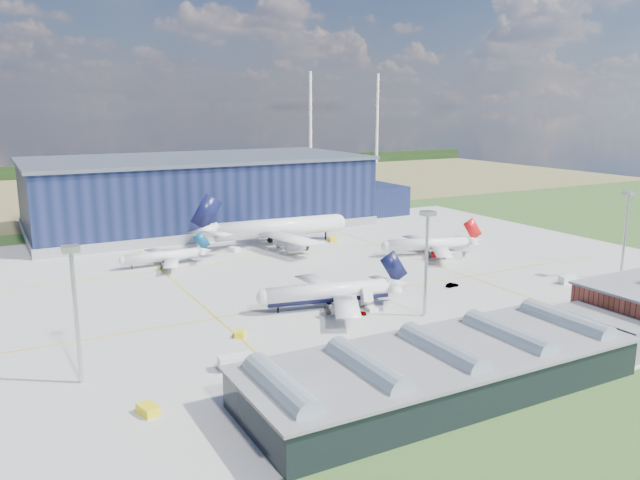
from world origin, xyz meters
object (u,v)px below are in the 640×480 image
(gse_van_b, at_px, (453,256))
(light_mast_west, at_px, (74,292))
(airliner_regional, at_px, (162,251))
(car_b, at_px, (452,285))
(airliner_widebody, at_px, (279,218))
(gse_van_a, at_px, (235,362))
(gse_tug_b, at_px, (240,334))
(airliner_red, at_px, (428,238))
(gse_tug_c, at_px, (333,239))
(airstair, at_px, (365,301))
(car_a, at_px, (358,313))
(hangar, at_px, (206,195))
(light_mast_east, at_px, (626,220))
(airliner_navy, at_px, (328,283))
(gse_tug_a, at_px, (148,410))
(light_mast_center, at_px, (427,246))
(gse_cart_b, at_px, (314,231))
(gse_van_c, at_px, (567,280))
(gse_cart_a, at_px, (234,249))

(gse_van_b, bearing_deg, light_mast_west, 139.59)
(airliner_regional, xyz_separation_m, car_b, (58.35, -55.77, -3.82))
(airliner_widebody, distance_m, gse_van_a, 99.41)
(airliner_widebody, relative_size, gse_tug_b, 19.26)
(airliner_red, distance_m, gse_tug_c, 34.98)
(airstair, bearing_deg, airliner_widebody, 99.97)
(airliner_regional, distance_m, airstair, 66.68)
(car_a, bearing_deg, hangar, 19.09)
(light_mast_east, bearing_deg, gse_van_b, 125.02)
(gse_van_b, bearing_deg, airstair, 149.76)
(airliner_navy, distance_m, gse_van_b, 59.60)
(airliner_navy, xyz_separation_m, airstair, (7.58, -3.85, -4.23))
(gse_tug_c, relative_size, car_a, 0.99)
(airliner_navy, height_order, gse_tug_c, airliner_navy)
(gse_tug_a, bearing_deg, car_a, 8.90)
(light_mast_center, bearing_deg, car_a, 150.27)
(airliner_red, height_order, gse_tug_b, airliner_red)
(light_mast_center, distance_m, car_a, 20.57)
(gse_tug_a, relative_size, gse_cart_b, 1.14)
(gse_van_a, relative_size, gse_cart_b, 1.83)
(light_mast_center, height_order, airliner_regional, light_mast_center)
(light_mast_east, bearing_deg, gse_van_c, 171.51)
(hangar, height_order, airliner_navy, hangar)
(gse_tug_a, height_order, gse_tug_b, gse_tug_a)
(gse_cart_a, relative_size, gse_cart_b, 1.07)
(light_mast_east, relative_size, car_a, 6.42)
(hangar, bearing_deg, gse_van_a, -106.42)
(hangar, height_order, gse_tug_b, hangar)
(airliner_red, bearing_deg, hangar, -45.07)
(gse_tug_a, xyz_separation_m, gse_van_a, (17.08, 9.29, 0.50))
(gse_cart_b, bearing_deg, light_mast_west, -173.10)
(gse_van_b, relative_size, car_a, 1.33)
(gse_van_a, xyz_separation_m, gse_van_b, (85.20, 43.44, -0.14))
(gse_cart_a, bearing_deg, car_a, -103.80)
(airliner_red, bearing_deg, car_b, 79.04)
(car_a, bearing_deg, gse_tug_b, 111.24)
(airliner_red, height_order, airliner_widebody, airliner_widebody)
(gse_van_c, height_order, car_b, gse_van_c)
(gse_van_a, bearing_deg, airliner_navy, -48.61)
(airliner_regional, xyz_separation_m, airstair, (30.30, -59.34, -2.69))
(light_mast_east, height_order, gse_van_c, light_mast_east)
(airliner_navy, xyz_separation_m, gse_cart_b, (37.65, 77.49, -5.25))
(gse_tug_c, xyz_separation_m, gse_cart_b, (1.57, 16.38, -0.10))
(gse_van_b, bearing_deg, airliner_widebody, 71.56)
(light_mast_east, bearing_deg, hangar, 120.05)
(gse_cart_a, relative_size, gse_van_b, 0.70)
(hangar, bearing_deg, gse_cart_a, -98.25)
(gse_tug_c, xyz_separation_m, car_a, (-32.62, -68.55, -0.16))
(gse_tug_a, xyz_separation_m, gse_tug_b, (23.51, 23.25, -0.13))
(light_mast_center, relative_size, airliner_navy, 0.63)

